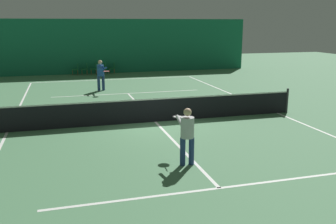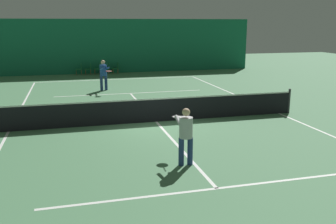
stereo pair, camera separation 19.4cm
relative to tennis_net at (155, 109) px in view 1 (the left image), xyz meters
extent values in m
plane|color=#4C7F56|center=(0.00, 0.00, -0.51)|extent=(60.00, 60.00, 0.00)
cube|color=#196B4C|center=(0.00, 15.56, 1.56)|extent=(23.00, 0.12, 4.15)
cube|color=white|center=(0.00, 11.90, -0.51)|extent=(11.00, 0.10, 0.00)
cube|color=white|center=(0.00, 6.40, -0.51)|extent=(8.25, 0.10, 0.00)
cube|color=white|center=(0.00, -6.40, -0.51)|extent=(8.25, 0.10, 0.00)
cube|color=white|center=(-5.50, 0.00, -0.51)|extent=(0.10, 23.80, 0.00)
cube|color=white|center=(5.50, 0.00, -0.51)|extent=(0.10, 23.80, 0.00)
cube|color=white|center=(0.00, 0.00, -0.51)|extent=(0.10, 12.80, 0.00)
cube|color=black|center=(0.00, 0.00, -0.04)|extent=(11.90, 0.02, 0.95)
cube|color=white|center=(0.00, 0.00, 0.41)|extent=(11.90, 0.02, 0.05)
cylinder|color=#333338|center=(5.95, 0.00, 0.02)|extent=(0.10, 0.10, 1.07)
cylinder|color=navy|center=(-0.39, -4.75, -0.12)|extent=(0.16, 0.16, 0.79)
cylinder|color=navy|center=(-0.14, -4.76, -0.12)|extent=(0.16, 0.16, 0.79)
cylinder|color=#B7B7BC|center=(-0.26, -4.75, 0.57)|extent=(0.38, 0.38, 0.57)
sphere|color=#DBAD89|center=(-0.26, -4.75, 0.99)|extent=(0.22, 0.22, 0.22)
cylinder|color=#B7B7BC|center=(-0.40, -4.49, 0.70)|extent=(0.11, 0.55, 0.23)
cylinder|color=#B7B7BC|center=(-0.11, -4.50, 0.70)|extent=(0.11, 0.55, 0.23)
cylinder|color=black|center=(-0.24, -4.08, 0.63)|extent=(0.04, 0.31, 0.03)
torus|color=black|center=(-0.23, -3.78, 0.63)|extent=(0.34, 0.34, 0.03)
cylinder|color=silver|center=(-0.23, -3.78, 0.63)|extent=(0.29, 0.29, 0.00)
cylinder|color=navy|center=(-1.20, 7.79, -0.08)|extent=(0.20, 0.20, 0.86)
cylinder|color=navy|center=(-1.47, 7.73, -0.08)|extent=(0.20, 0.20, 0.86)
cylinder|color=#234C99|center=(-1.33, 7.76, 0.66)|extent=(0.48, 0.48, 0.62)
sphere|color=#DBAD89|center=(-1.33, 7.76, 1.13)|extent=(0.24, 0.24, 0.24)
cylinder|color=#234C99|center=(-1.11, 7.52, 0.80)|extent=(0.23, 0.60, 0.25)
cylinder|color=#234C99|center=(-1.43, 7.45, 0.80)|extent=(0.23, 0.60, 0.25)
cylinder|color=black|center=(-1.18, 7.06, 0.73)|extent=(0.09, 0.30, 0.03)
torus|color=red|center=(-1.11, 6.76, 0.73)|extent=(0.39, 0.39, 0.03)
cylinder|color=silver|center=(-1.11, 6.76, 0.73)|extent=(0.33, 0.33, 0.00)
cylinder|color=brown|center=(-2.73, 15.20, -0.32)|extent=(0.03, 0.03, 0.39)
cylinder|color=brown|center=(-2.73, 14.82, -0.32)|extent=(0.03, 0.03, 0.39)
cylinder|color=brown|center=(-2.35, 15.20, -0.32)|extent=(0.03, 0.03, 0.39)
cylinder|color=brown|center=(-2.35, 14.82, -0.32)|extent=(0.03, 0.03, 0.39)
cube|color=#196B38|center=(-2.54, 15.01, -0.10)|extent=(0.44, 0.44, 0.05)
cube|color=#196B38|center=(-2.34, 15.01, 0.13)|extent=(0.04, 0.44, 0.40)
cylinder|color=brown|center=(-2.04, 15.20, -0.32)|extent=(0.03, 0.03, 0.39)
cylinder|color=brown|center=(-2.04, 14.82, -0.32)|extent=(0.03, 0.03, 0.39)
cylinder|color=brown|center=(-1.66, 15.20, -0.32)|extent=(0.03, 0.03, 0.39)
cylinder|color=brown|center=(-1.66, 14.82, -0.32)|extent=(0.03, 0.03, 0.39)
cube|color=#196B38|center=(-1.85, 15.01, -0.10)|extent=(0.44, 0.44, 0.05)
cube|color=#196B38|center=(-1.65, 15.01, 0.13)|extent=(0.04, 0.44, 0.40)
cylinder|color=brown|center=(-1.35, 15.20, -0.32)|extent=(0.03, 0.03, 0.39)
cylinder|color=brown|center=(-1.35, 14.82, -0.32)|extent=(0.03, 0.03, 0.39)
cylinder|color=brown|center=(-0.97, 15.20, -0.32)|extent=(0.03, 0.03, 0.39)
cylinder|color=brown|center=(-0.97, 14.82, -0.32)|extent=(0.03, 0.03, 0.39)
cube|color=#196B38|center=(-1.16, 15.01, -0.10)|extent=(0.44, 0.44, 0.05)
cube|color=#196B38|center=(-0.96, 15.01, 0.13)|extent=(0.04, 0.44, 0.40)
cylinder|color=brown|center=(-0.65, 15.20, -0.32)|extent=(0.03, 0.03, 0.39)
cylinder|color=brown|center=(-0.65, 14.82, -0.32)|extent=(0.03, 0.03, 0.39)
cylinder|color=brown|center=(-0.27, 15.20, -0.32)|extent=(0.03, 0.03, 0.39)
cylinder|color=brown|center=(-0.27, 14.82, -0.32)|extent=(0.03, 0.03, 0.39)
cube|color=#196B38|center=(-0.46, 15.01, -0.10)|extent=(0.44, 0.44, 0.05)
cube|color=#196B38|center=(-0.26, 15.01, 0.13)|extent=(0.04, 0.44, 0.40)
cylinder|color=brown|center=(0.04, 15.20, -0.32)|extent=(0.03, 0.03, 0.39)
cylinder|color=brown|center=(0.04, 14.82, -0.32)|extent=(0.03, 0.03, 0.39)
cylinder|color=brown|center=(0.42, 15.20, -0.32)|extent=(0.03, 0.03, 0.39)
cylinder|color=brown|center=(0.42, 14.82, -0.32)|extent=(0.03, 0.03, 0.39)
cube|color=#196B38|center=(0.23, 15.01, -0.10)|extent=(0.44, 0.44, 0.05)
cube|color=#196B38|center=(0.43, 15.01, 0.13)|extent=(0.04, 0.44, 0.40)
camera|label=1|loc=(-3.42, -14.02, 3.33)|focal=40.00mm
camera|label=2|loc=(-3.23, -14.07, 3.33)|focal=40.00mm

